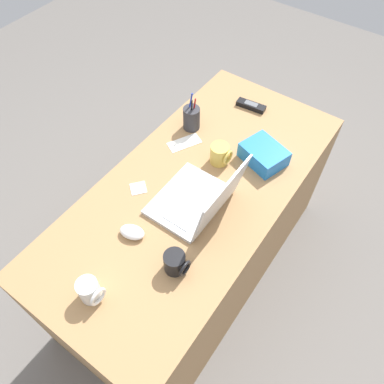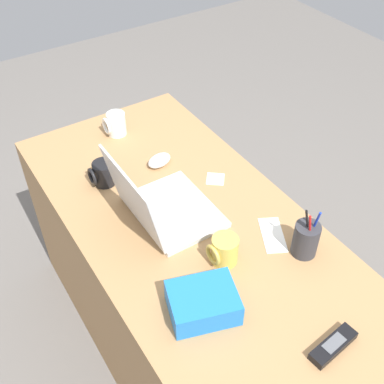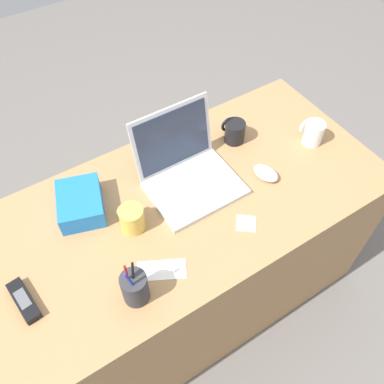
{
  "view_description": "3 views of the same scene",
  "coord_description": "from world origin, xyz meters",
  "px_view_note": "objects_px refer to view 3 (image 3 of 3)",
  "views": [
    {
      "loc": [
        0.78,
        0.54,
        1.97
      ],
      "look_at": [
        0.05,
        0.02,
        0.78
      ],
      "focal_mm": 35.13,
      "sensor_mm": 36.0,
      "label": 1
    },
    {
      "loc": [
        -0.92,
        0.59,
        1.87
      ],
      "look_at": [
        0.05,
        -0.03,
        0.82
      ],
      "focal_mm": 45.18,
      "sensor_mm": 36.0,
      "label": 2
    },
    {
      "loc": [
        -0.42,
        -0.73,
        1.88
      ],
      "look_at": [
        0.04,
        -0.02,
        0.8
      ],
      "focal_mm": 38.52,
      "sensor_mm": 36.0,
      "label": 3
    }
  ],
  "objects_px": {
    "computer_mouse": "(266,173)",
    "coffee_mug_tall": "(313,132)",
    "laptop": "(188,172)",
    "cordless_phone": "(24,300)",
    "coffee_mug_white": "(234,131)",
    "coffee_mug_spare": "(132,219)",
    "pen_holder": "(135,288)",
    "snack_bag": "(81,203)"
  },
  "relations": [
    {
      "from": "computer_mouse",
      "to": "coffee_mug_tall",
      "type": "height_order",
      "value": "coffee_mug_tall"
    },
    {
      "from": "laptop",
      "to": "cordless_phone",
      "type": "height_order",
      "value": "laptop"
    },
    {
      "from": "laptop",
      "to": "coffee_mug_white",
      "type": "distance_m",
      "value": 0.28
    },
    {
      "from": "laptop",
      "to": "computer_mouse",
      "type": "relative_size",
      "value": 3.19
    },
    {
      "from": "coffee_mug_tall",
      "to": "coffee_mug_spare",
      "type": "height_order",
      "value": "coffee_mug_tall"
    },
    {
      "from": "laptop",
      "to": "cordless_phone",
      "type": "bearing_deg",
      "value": -168.29
    },
    {
      "from": "coffee_mug_spare",
      "to": "cordless_phone",
      "type": "xyz_separation_m",
      "value": [
        -0.39,
        -0.06,
        -0.03
      ]
    },
    {
      "from": "coffee_mug_white",
      "to": "cordless_phone",
      "type": "bearing_deg",
      "value": -166.53
    },
    {
      "from": "coffee_mug_spare",
      "to": "pen_holder",
      "type": "height_order",
      "value": "pen_holder"
    },
    {
      "from": "coffee_mug_tall",
      "to": "snack_bag",
      "type": "distance_m",
      "value": 0.9
    },
    {
      "from": "computer_mouse",
      "to": "coffee_mug_tall",
      "type": "xyz_separation_m",
      "value": [
        0.26,
        0.05,
        0.03
      ]
    },
    {
      "from": "coffee_mug_spare",
      "to": "snack_bag",
      "type": "bearing_deg",
      "value": 126.75
    },
    {
      "from": "coffee_mug_white",
      "to": "coffee_mug_tall",
      "type": "bearing_deg",
      "value": -34.32
    },
    {
      "from": "computer_mouse",
      "to": "coffee_mug_spare",
      "type": "bearing_deg",
      "value": 157.54
    },
    {
      "from": "pen_holder",
      "to": "snack_bag",
      "type": "distance_m",
      "value": 0.38
    },
    {
      "from": "coffee_mug_spare",
      "to": "pen_holder",
      "type": "bearing_deg",
      "value": -115.18
    },
    {
      "from": "cordless_phone",
      "to": "pen_holder",
      "type": "height_order",
      "value": "pen_holder"
    },
    {
      "from": "coffee_mug_white",
      "to": "snack_bag",
      "type": "relative_size",
      "value": 0.49
    },
    {
      "from": "coffee_mug_white",
      "to": "computer_mouse",
      "type": "bearing_deg",
      "value": -94.02
    },
    {
      "from": "snack_bag",
      "to": "laptop",
      "type": "bearing_deg",
      "value": -12.88
    },
    {
      "from": "coffee_mug_spare",
      "to": "pen_holder",
      "type": "xyz_separation_m",
      "value": [
        -0.1,
        -0.22,
        0.01
      ]
    },
    {
      "from": "coffee_mug_tall",
      "to": "pen_holder",
      "type": "distance_m",
      "value": 0.89
    },
    {
      "from": "coffee_mug_white",
      "to": "coffee_mug_tall",
      "type": "distance_m",
      "value": 0.3
    },
    {
      "from": "coffee_mug_spare",
      "to": "snack_bag",
      "type": "xyz_separation_m",
      "value": [
        -0.11,
        0.15,
        -0.01
      ]
    },
    {
      "from": "laptop",
      "to": "computer_mouse",
      "type": "xyz_separation_m",
      "value": [
        0.25,
        -0.13,
        -0.03
      ]
    },
    {
      "from": "coffee_mug_white",
      "to": "snack_bag",
      "type": "height_order",
      "value": "coffee_mug_white"
    },
    {
      "from": "laptop",
      "to": "cordless_phone",
      "type": "distance_m",
      "value": 0.66
    },
    {
      "from": "laptop",
      "to": "coffee_mug_tall",
      "type": "height_order",
      "value": "laptop"
    },
    {
      "from": "coffee_mug_white",
      "to": "snack_bag",
      "type": "xyz_separation_m",
      "value": [
        -0.63,
        0.0,
        -0.01
      ]
    },
    {
      "from": "cordless_phone",
      "to": "coffee_mug_spare",
      "type": "bearing_deg",
      "value": 9.38
    },
    {
      "from": "coffee_mug_tall",
      "to": "coffee_mug_spare",
      "type": "relative_size",
      "value": 1.01
    },
    {
      "from": "computer_mouse",
      "to": "coffee_mug_spare",
      "type": "xyz_separation_m",
      "value": [
        -0.5,
        0.06,
        0.03
      ]
    },
    {
      "from": "coffee_mug_white",
      "to": "snack_bag",
      "type": "bearing_deg",
      "value": 179.93
    },
    {
      "from": "coffee_mug_white",
      "to": "coffee_mug_tall",
      "type": "xyz_separation_m",
      "value": [
        0.25,
        -0.17,
        0.0
      ]
    },
    {
      "from": "pen_holder",
      "to": "coffee_mug_spare",
      "type": "bearing_deg",
      "value": 64.82
    },
    {
      "from": "computer_mouse",
      "to": "coffee_mug_white",
      "type": "height_order",
      "value": "coffee_mug_white"
    },
    {
      "from": "cordless_phone",
      "to": "pen_holder",
      "type": "distance_m",
      "value": 0.33
    },
    {
      "from": "laptop",
      "to": "snack_bag",
      "type": "distance_m",
      "value": 0.38
    },
    {
      "from": "cordless_phone",
      "to": "pen_holder",
      "type": "xyz_separation_m",
      "value": [
        0.28,
        -0.16,
        0.04
      ]
    },
    {
      "from": "coffee_mug_spare",
      "to": "pen_holder",
      "type": "distance_m",
      "value": 0.25
    },
    {
      "from": "laptop",
      "to": "snack_bag",
      "type": "height_order",
      "value": "laptop"
    },
    {
      "from": "laptop",
      "to": "computer_mouse",
      "type": "height_order",
      "value": "laptop"
    }
  ]
}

